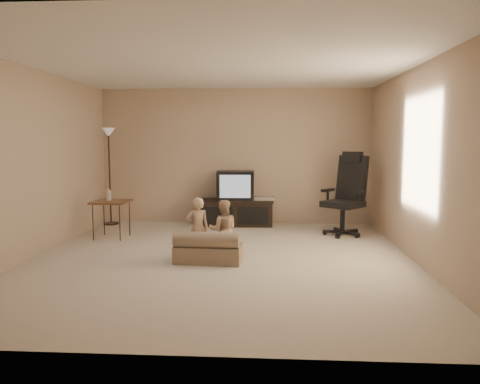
% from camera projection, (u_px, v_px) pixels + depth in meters
% --- Properties ---
extents(floor, '(5.50, 5.50, 0.00)m').
position_uv_depth(floor, '(220.00, 260.00, 6.12)').
color(floor, beige).
rests_on(floor, ground).
extents(room_shell, '(5.50, 5.50, 5.50)m').
position_uv_depth(room_shell, '(220.00, 143.00, 5.95)').
color(room_shell, white).
rests_on(room_shell, floor).
extents(tv_stand, '(1.42, 0.57, 1.00)m').
position_uv_depth(tv_stand, '(236.00, 203.00, 8.55)').
color(tv_stand, black).
rests_on(tv_stand, floor).
extents(office_chair, '(0.89, 0.89, 1.37)m').
position_uv_depth(office_chair, '(346.00, 205.00, 7.67)').
color(office_chair, black).
rests_on(office_chair, floor).
extents(side_table, '(0.57, 0.57, 0.81)m').
position_uv_depth(side_table, '(111.00, 202.00, 7.42)').
color(side_table, brown).
rests_on(side_table, floor).
extents(floor_lamp, '(0.28, 0.28, 1.78)m').
position_uv_depth(floor_lamp, '(109.00, 154.00, 8.54)').
color(floor_lamp, black).
rests_on(floor_lamp, floor).
extents(child_sofa, '(0.88, 0.53, 0.41)m').
position_uv_depth(child_sofa, '(208.00, 249.00, 5.97)').
color(child_sofa, gray).
rests_on(child_sofa, floor).
extents(toddler_left, '(0.35, 0.30, 0.82)m').
position_uv_depth(toddler_left, '(198.00, 228.00, 6.12)').
color(toddler_left, '#D3AC84').
rests_on(toddler_left, floor).
extents(toddler_right, '(0.40, 0.25, 0.78)m').
position_uv_depth(toddler_right, '(223.00, 229.00, 6.14)').
color(toddler_right, '#D3AC84').
rests_on(toddler_right, floor).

